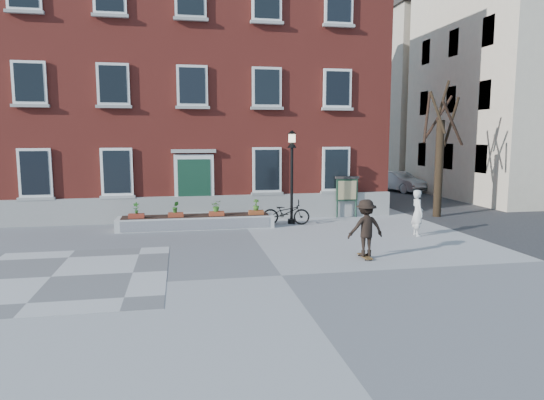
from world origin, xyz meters
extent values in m
plane|color=#959598|center=(0.00, 0.00, 0.00)|extent=(100.00, 100.00, 0.00)
cube|color=slate|center=(-6.00, 1.00, 0.01)|extent=(6.00, 6.00, 0.01)
imported|color=black|center=(1.72, 7.30, 0.52)|extent=(2.07, 1.06, 1.04)
imported|color=#A9ACAE|center=(11.80, 17.97, 0.66)|extent=(2.65, 4.27, 1.33)
imported|color=silver|center=(6.03, 4.18, 0.86)|extent=(0.45, 0.65, 1.72)
cube|color=maroon|center=(-2.00, 14.00, 6.00)|extent=(18.00, 10.00, 12.00)
cube|color=gray|center=(-2.00, 8.88, 0.55)|extent=(18.00, 0.24, 1.10)
cube|color=gray|center=(-2.00, 8.75, 0.10)|extent=(2.60, 0.80, 0.20)
cube|color=#A4A49F|center=(-2.00, 8.90, 0.30)|extent=(2.20, 0.50, 0.20)
cube|color=white|center=(-2.00, 8.92, 1.65)|extent=(1.70, 0.12, 2.50)
cube|color=#143927|center=(-2.00, 8.87, 1.55)|extent=(1.40, 0.06, 2.30)
cube|color=#A1A29D|center=(-2.00, 8.88, 3.05)|extent=(1.90, 0.25, 0.15)
cube|color=silver|center=(-8.40, 8.90, 2.20)|extent=(1.30, 0.10, 2.00)
cube|color=black|center=(-8.40, 8.85, 2.20)|extent=(1.08, 0.04, 1.78)
cube|color=#999994|center=(-8.40, 8.84, 1.14)|extent=(1.44, 0.20, 0.12)
cube|color=silver|center=(-8.40, 8.90, 5.80)|extent=(1.30, 0.10, 1.70)
cube|color=black|center=(-8.40, 8.85, 5.80)|extent=(1.08, 0.04, 1.48)
cube|color=gray|center=(-8.40, 8.84, 4.89)|extent=(1.44, 0.20, 0.12)
cube|color=#989893|center=(-8.40, 8.84, 8.49)|extent=(1.44, 0.20, 0.12)
cube|color=white|center=(-5.20, 8.90, 2.20)|extent=(1.30, 0.10, 2.00)
cube|color=black|center=(-5.20, 8.85, 2.20)|extent=(1.08, 0.04, 1.78)
cube|color=#ADACA7|center=(-5.20, 8.84, 1.14)|extent=(1.44, 0.20, 0.12)
cube|color=silver|center=(-5.20, 8.90, 5.80)|extent=(1.30, 0.10, 1.70)
cube|color=black|center=(-5.20, 8.85, 5.80)|extent=(1.08, 0.04, 1.48)
cube|color=gray|center=(-5.20, 8.84, 4.89)|extent=(1.44, 0.20, 0.12)
cube|color=#9A9A95|center=(-5.20, 8.84, 8.49)|extent=(1.44, 0.20, 0.12)
cube|color=silver|center=(-2.00, 8.90, 5.80)|extent=(1.30, 0.10, 1.70)
cube|color=black|center=(-2.00, 8.85, 5.80)|extent=(1.08, 0.04, 1.48)
cube|color=#9D9D98|center=(-2.00, 8.84, 4.89)|extent=(1.44, 0.20, 0.12)
cube|color=#969691|center=(-2.00, 8.84, 8.49)|extent=(1.44, 0.20, 0.12)
cube|color=silver|center=(1.20, 8.90, 2.20)|extent=(1.30, 0.10, 2.00)
cube|color=black|center=(1.20, 8.85, 2.20)|extent=(1.08, 0.04, 1.78)
cube|color=gray|center=(1.20, 8.84, 1.14)|extent=(1.44, 0.20, 0.12)
cube|color=silver|center=(1.20, 8.90, 5.80)|extent=(1.30, 0.10, 1.70)
cube|color=black|center=(1.20, 8.85, 5.80)|extent=(1.08, 0.04, 1.48)
cube|color=gray|center=(1.20, 8.84, 4.89)|extent=(1.44, 0.20, 0.12)
cube|color=white|center=(1.20, 8.90, 9.40)|extent=(1.30, 0.10, 1.70)
cube|color=black|center=(1.20, 8.85, 9.40)|extent=(1.08, 0.04, 1.48)
cube|color=#A5A5A0|center=(1.20, 8.84, 8.49)|extent=(1.44, 0.20, 0.12)
cube|color=white|center=(4.40, 8.90, 2.20)|extent=(1.30, 0.10, 2.00)
cube|color=black|center=(4.40, 8.85, 2.20)|extent=(1.08, 0.04, 1.78)
cube|color=gray|center=(4.40, 8.84, 1.14)|extent=(1.44, 0.20, 0.12)
cube|color=white|center=(4.40, 8.90, 5.80)|extent=(1.30, 0.10, 1.70)
cube|color=black|center=(4.40, 8.85, 5.80)|extent=(1.08, 0.04, 1.48)
cube|color=#A8A9A3|center=(4.40, 8.84, 4.89)|extent=(1.44, 0.20, 0.12)
cube|color=white|center=(4.40, 8.90, 9.40)|extent=(1.30, 0.10, 1.70)
cube|color=black|center=(4.40, 8.85, 9.40)|extent=(1.08, 0.04, 1.48)
cube|color=#A7A6A1|center=(4.40, 8.84, 8.49)|extent=(1.44, 0.20, 0.12)
cube|color=silver|center=(-2.00, 7.20, 0.25)|extent=(6.20, 1.10, 0.50)
cube|color=#B4B4B4|center=(-2.00, 6.64, 0.25)|extent=(5.80, 0.02, 0.40)
cube|color=black|center=(-2.00, 7.20, 0.50)|extent=(5.80, 0.90, 0.06)
cube|color=maroon|center=(-4.30, 6.95, 0.60)|extent=(0.60, 0.25, 0.20)
imported|color=#235C1B|center=(-4.30, 6.95, 0.92)|extent=(0.24, 0.24, 0.45)
cube|color=maroon|center=(-2.80, 6.95, 0.60)|extent=(0.60, 0.25, 0.20)
imported|color=#2D6B20|center=(-2.80, 6.95, 0.92)|extent=(0.25, 0.25, 0.45)
cube|color=#993D21|center=(-1.20, 6.95, 0.60)|extent=(0.60, 0.25, 0.20)
imported|color=#356E21|center=(-1.20, 6.95, 0.92)|extent=(0.40, 0.40, 0.45)
cube|color=brown|center=(0.40, 6.95, 0.60)|extent=(0.60, 0.25, 0.20)
imported|color=#34641E|center=(0.40, 6.95, 0.92)|extent=(0.25, 0.25, 0.45)
cylinder|color=black|center=(9.00, 8.00, 2.20)|extent=(0.36, 0.36, 4.40)
cylinder|color=black|center=(9.51, 8.00, 4.29)|extent=(0.12, 1.12, 2.23)
cylinder|color=#311F16|center=(9.17, 8.52, 4.55)|extent=(1.18, 0.49, 1.97)
cylinder|color=black|center=(8.51, 8.36, 4.55)|extent=(0.88, 1.14, 2.35)
cylinder|color=black|center=(8.70, 7.78, 4.73)|extent=(0.60, 0.77, 1.90)
cylinder|color=black|center=(9.20, 7.37, 4.24)|extent=(1.39, 0.55, 1.95)
cylinder|color=black|center=(9.16, 8.13, 5.37)|extent=(0.43, 0.48, 1.58)
cube|color=#363638|center=(12.00, 18.00, 0.00)|extent=(8.00, 36.00, 0.01)
cube|color=beige|center=(18.00, 14.00, 7.00)|extent=(10.00, 11.00, 14.00)
cube|color=beige|center=(18.00, 26.00, 6.50)|extent=(10.00, 11.00, 13.00)
cube|color=#383331|center=(18.00, 26.00, 13.25)|extent=(10.40, 11.40, 0.50)
cube|color=black|center=(13.04, 10.80, 2.50)|extent=(0.08, 1.00, 1.50)
cube|color=black|center=(13.04, 14.00, 2.50)|extent=(0.08, 1.00, 1.50)
cube|color=black|center=(13.04, 17.20, 2.50)|extent=(0.08, 1.00, 1.50)
cube|color=black|center=(13.04, 10.80, 5.80)|extent=(0.08, 1.00, 1.50)
cube|color=black|center=(13.04, 14.00, 5.80)|extent=(0.08, 1.00, 1.50)
cube|color=black|center=(13.04, 17.20, 5.80)|extent=(0.08, 1.00, 1.50)
cube|color=black|center=(13.04, 10.80, 9.00)|extent=(0.08, 1.00, 1.50)
cube|color=black|center=(13.04, 14.00, 9.00)|extent=(0.08, 1.00, 1.50)
cube|color=black|center=(13.04, 17.20, 9.00)|extent=(0.08, 1.00, 1.50)
cylinder|color=black|center=(2.01, 7.50, 0.10)|extent=(0.32, 0.32, 0.20)
cylinder|color=black|center=(2.01, 7.50, 1.60)|extent=(0.12, 0.12, 3.20)
cone|color=black|center=(2.01, 7.50, 3.35)|extent=(0.40, 0.40, 0.30)
cube|color=beige|center=(2.01, 7.50, 3.60)|extent=(0.24, 0.24, 0.34)
cone|color=black|center=(2.01, 7.50, 3.85)|extent=(0.40, 0.40, 0.16)
cylinder|color=#172F24|center=(4.41, 8.65, 0.90)|extent=(0.08, 0.08, 1.80)
cylinder|color=#1B3729|center=(5.31, 8.65, 0.90)|extent=(0.08, 0.08, 1.80)
cube|color=#1A3524|center=(4.86, 8.65, 1.25)|extent=(1.00, 0.10, 1.00)
cube|color=#CBC683|center=(4.86, 8.59, 1.25)|extent=(0.85, 0.02, 0.85)
cube|color=#3A3432|center=(4.86, 8.65, 1.82)|extent=(1.10, 0.16, 0.10)
cube|color=brown|center=(2.88, 1.36, 0.06)|extent=(0.22, 0.78, 0.03)
cylinder|color=black|center=(2.79, 1.08, 0.03)|extent=(0.03, 0.05, 0.05)
cylinder|color=black|center=(2.97, 1.08, 0.03)|extent=(0.03, 0.05, 0.05)
cylinder|color=black|center=(2.79, 1.64, 0.03)|extent=(0.03, 0.05, 0.05)
cylinder|color=black|center=(2.97, 1.64, 0.03)|extent=(0.03, 0.05, 0.05)
imported|color=black|center=(2.88, 1.36, 0.94)|extent=(1.15, 0.71, 1.73)
camera|label=1|loc=(-2.58, -12.24, 3.68)|focal=32.00mm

